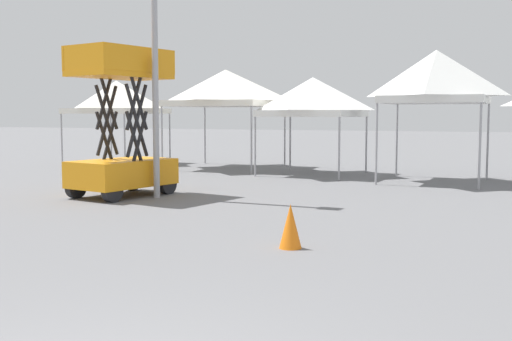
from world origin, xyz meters
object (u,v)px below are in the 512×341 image
Objects in this scene: canopy_tent_behind_right at (436,77)px; canopy_tent_center at (116,97)px; canopy_tent_far_right at (313,97)px; canopy_tent_left_of_center at (226,88)px; light_pole_near_lift at (154,1)px; scissor_lift at (122,150)px; traffic_cone_lot_center at (290,226)px.

canopy_tent_center is at bearing 170.69° from canopy_tent_behind_right.
canopy_tent_left_of_center is at bearing 163.77° from canopy_tent_far_right.
canopy_tent_behind_right is 8.05m from light_pole_near_lift.
scissor_lift is 0.44× the size of light_pole_near_lift.
canopy_tent_center is 10.47m from light_pole_near_lift.
canopy_tent_center is 12.22m from canopy_tent_behind_right.
scissor_lift is at bearing -136.44° from canopy_tent_behind_right.
canopy_tent_left_of_center is at bearing 119.92° from traffic_cone_lot_center.
light_pole_near_lift is (-1.53, -6.64, 1.97)m from canopy_tent_far_right.
traffic_cone_lot_center is (11.35, -11.67, -2.23)m from canopy_tent_center.
light_pole_near_lift reaches higher than scissor_lift.
canopy_tent_far_right reaches higher than traffic_cone_lot_center.
canopy_tent_far_right is 0.90× the size of scissor_lift.
light_pole_near_lift is 7.28m from traffic_cone_lot_center.
canopy_tent_left_of_center reaches higher than traffic_cone_lot_center.
light_pole_near_lift reaches higher than canopy_tent_center.
traffic_cone_lot_center is at bearing -34.42° from scissor_lift.
canopy_tent_behind_right is 10.06m from traffic_cone_lot_center.
canopy_tent_behind_right is at bearing 47.55° from light_pole_near_lift.
canopy_tent_far_right is at bearing -8.15° from canopy_tent_center.
light_pole_near_lift reaches higher than traffic_cone_lot_center.
canopy_tent_center is at bearing 134.20° from traffic_cone_lot_center.
canopy_tent_far_right is 0.83× the size of canopy_tent_behind_right.
canopy_tent_left_of_center is 7.56m from canopy_tent_behind_right.
canopy_tent_center is 0.87× the size of canopy_tent_behind_right.
light_pole_near_lift is at bearing -75.43° from canopy_tent_left_of_center.
scissor_lift is at bearing -175.19° from light_pole_near_lift.
canopy_tent_behind_right is (12.06, -1.98, 0.37)m from canopy_tent_center.
canopy_tent_far_right is 0.40× the size of light_pole_near_lift.
canopy_tent_center is 0.90× the size of canopy_tent_left_of_center.
light_pole_near_lift is (1.99, -7.67, 1.59)m from canopy_tent_left_of_center.
canopy_tent_behind_right is (7.34, -1.82, 0.12)m from canopy_tent_left_of_center.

